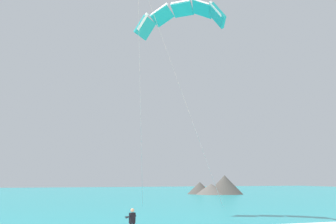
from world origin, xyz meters
TOP-DOWN VIEW (x-y plane):
  - sea at (0.00, 74.66)m, footprint 200.00×120.00m
  - kitesurfer at (-4.06, 16.04)m, footprint 0.64×0.63m
  - kite_primary at (1.73, 23.40)m, footprint 9.00×9.77m
  - headland_right at (23.77, 63.51)m, footprint 11.62×9.24m

SIDE VIEW (x-z plane):
  - sea at x=0.00m, z-range 0.00..0.20m
  - kitesurfer at x=-4.06m, z-range 0.10..1.79m
  - headland_right at x=23.77m, z-range -0.38..3.75m
  - kite_primary at x=1.73m, z-range 9.12..27.65m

